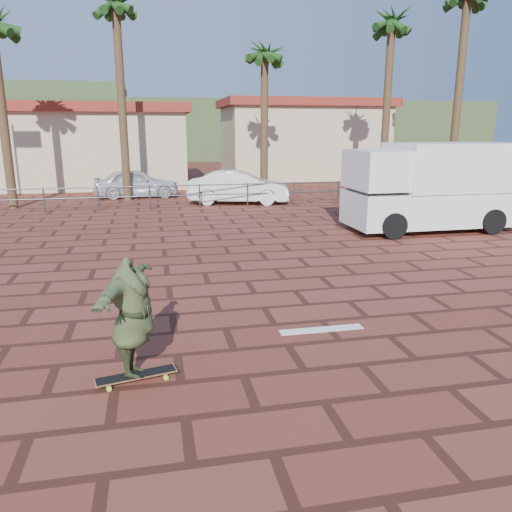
{
  "coord_description": "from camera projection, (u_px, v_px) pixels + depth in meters",
  "views": [
    {
      "loc": [
        -1.91,
        -8.43,
        3.2
      ],
      "look_at": [
        0.0,
        0.73,
        0.8
      ],
      "focal_mm": 35.0,
      "sensor_mm": 36.0,
      "label": 1
    }
  ],
  "objects": [
    {
      "name": "ground",
      "position": [
        264.0,
        308.0,
        9.17
      ],
      "size": [
        120.0,
        120.0,
        0.0
      ],
      "primitive_type": "plane",
      "color": "brown",
      "rests_on": "ground"
    },
    {
      "name": "paint_stripe",
      "position": [
        322.0,
        329.0,
        8.17
      ],
      "size": [
        1.4,
        0.22,
        0.01
      ],
      "primitive_type": "cube",
      "color": "white",
      "rests_on": "ground"
    },
    {
      "name": "guardrail",
      "position": [
        200.0,
        192.0,
        20.38
      ],
      "size": [
        24.06,
        0.06,
        1.0
      ],
      "color": "#47494F",
      "rests_on": "ground"
    },
    {
      "name": "palm_left",
      "position": [
        116.0,
        11.0,
        20.82
      ],
      "size": [
        2.4,
        2.4,
        9.45
      ],
      "color": "brown",
      "rests_on": "ground"
    },
    {
      "name": "palm_center",
      "position": [
        265.0,
        58.0,
        22.98
      ],
      "size": [
        2.4,
        2.4,
        7.75
      ],
      "color": "brown",
      "rests_on": "ground"
    },
    {
      "name": "palm_right",
      "position": [
        392.0,
        27.0,
        22.34
      ],
      "size": [
        2.4,
        2.4,
        9.05
      ],
      "color": "brown",
      "rests_on": "ground"
    },
    {
      "name": "palm_far_right",
      "position": [
        467.0,
        3.0,
        21.76
      ],
      "size": [
        2.4,
        2.4,
        10.05
      ],
      "color": "brown",
      "rests_on": "ground"
    },
    {
      "name": "building_west",
      "position": [
        76.0,
        145.0,
        28.27
      ],
      "size": [
        12.6,
        7.6,
        4.5
      ],
      "color": "beige",
      "rests_on": "ground"
    },
    {
      "name": "building_east",
      "position": [
        302.0,
        139.0,
        32.88
      ],
      "size": [
        10.6,
        6.6,
        5.0
      ],
      "color": "beige",
      "rests_on": "ground"
    },
    {
      "name": "hill_front",
      "position": [
        166.0,
        130.0,
        55.83
      ],
      "size": [
        70.0,
        18.0,
        6.0
      ],
      "primitive_type": "cube",
      "color": "#384C28",
      "rests_on": "ground"
    },
    {
      "name": "longboard",
      "position": [
        136.0,
        376.0,
        6.48
      ],
      "size": [
        1.07,
        0.45,
        0.1
      ],
      "rotation": [
        0.0,
        0.0,
        0.22
      ],
      "color": "olive",
      "rests_on": "ground"
    },
    {
      "name": "skateboarder",
      "position": [
        132.0,
        317.0,
        6.28
      ],
      "size": [
        1.02,
        2.01,
        1.58
      ],
      "primitive_type": "imported",
      "rotation": [
        0.0,
        0.0,
        1.3
      ],
      "color": "#3A4726",
      "rests_on": "longboard"
    },
    {
      "name": "campervan",
      "position": [
        433.0,
        185.0,
        15.87
      ],
      "size": [
        5.32,
        2.37,
        2.75
      ],
      "rotation": [
        0.0,
        0.0,
        0.01
      ],
      "color": "white",
      "rests_on": "ground"
    },
    {
      "name": "car_silver",
      "position": [
        136.0,
        183.0,
        23.66
      ],
      "size": [
        3.98,
        1.72,
        1.34
      ],
      "primitive_type": "imported",
      "rotation": [
        0.0,
        0.0,
        1.61
      ],
      "color": "silver",
      "rests_on": "ground"
    },
    {
      "name": "car_white",
      "position": [
        239.0,
        187.0,
        21.67
      ],
      "size": [
        4.56,
        2.44,
        1.43
      ],
      "primitive_type": "imported",
      "rotation": [
        0.0,
        0.0,
        1.35
      ],
      "color": "white",
      "rests_on": "ground"
    },
    {
      "name": "street_sign",
      "position": [
        456.0,
        171.0,
        21.02
      ],
      "size": [
        0.4,
        0.2,
        2.06
      ],
      "rotation": [
        0.0,
        0.0,
        0.42
      ],
      "color": "gray",
      "rests_on": "ground"
    }
  ]
}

